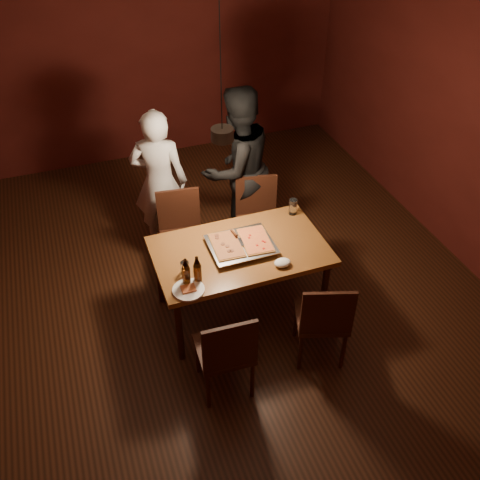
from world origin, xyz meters
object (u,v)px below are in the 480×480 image
object	(u,v)px
chair_far_right	(257,212)
beer_bottle_b	(197,269)
dining_table	(240,255)
pizza_tray	(241,246)
plate_slice	(188,290)
chair_near_left	(227,348)
chair_far_left	(181,226)
diner_white	(160,182)
beer_bottle_a	(186,272)
pendant_lamp	(222,133)
chair_near_right	(324,315)
diner_dark	(237,168)

from	to	relation	value
chair_far_right	beer_bottle_b	distance (m)	1.39
dining_table	pizza_tray	bearing A→B (deg)	31.62
pizza_tray	plate_slice	bearing A→B (deg)	-146.73
pizza_tray	beer_bottle_b	xyz separation A→B (m)	(-0.47, -0.27, 0.10)
pizza_tray	beer_bottle_b	world-z (taller)	beer_bottle_b
chair_near_left	chair_far_left	bearing A→B (deg)	90.53
plate_slice	diner_white	distance (m)	1.59
beer_bottle_a	diner_white	distance (m)	1.51
diner_white	dining_table	bearing A→B (deg)	129.78
chair_far_left	chair_far_right	size ratio (longest dim) A/B	0.96
beer_bottle_b	pendant_lamp	xyz separation A→B (m)	(0.39, 0.49, 0.89)
beer_bottle_b	pendant_lamp	distance (m)	1.09
beer_bottle_b	plate_slice	size ratio (longest dim) A/B	0.97
beer_bottle_b	plate_slice	world-z (taller)	beer_bottle_b
plate_slice	diner_white	size ratio (longest dim) A/B	0.16
chair_far_right	pendant_lamp	size ratio (longest dim) A/B	0.46
pizza_tray	beer_bottle_b	bearing A→B (deg)	-148.41
diner_white	beer_bottle_a	bearing A→B (deg)	106.14
chair_near_left	chair_near_right	size ratio (longest dim) A/B	0.91
chair_near_right	pizza_tray	bearing A→B (deg)	136.59
chair_near_left	diner_white	distance (m)	2.09
chair_far_left	chair_near_right	distance (m)	1.73
dining_table	diner_dark	size ratio (longest dim) A/B	0.87
dining_table	beer_bottle_a	xyz separation A→B (m)	(-0.55, -0.26, 0.20)
chair_far_right	plate_slice	bearing A→B (deg)	59.81
chair_near_right	pendant_lamp	bearing A→B (deg)	134.77
pizza_tray	diner_white	bearing A→B (deg)	111.01
chair_far_left	plate_slice	bearing A→B (deg)	86.13
beer_bottle_a	diner_dark	size ratio (longest dim) A/B	0.15
diner_dark	pizza_tray	bearing A→B (deg)	51.93
beer_bottle_b	diner_dark	distance (m)	1.60
beer_bottle_a	beer_bottle_b	xyz separation A→B (m)	(0.09, -0.00, -0.00)
chair_near_left	diner_white	world-z (taller)	diner_white
chair_near_right	chair_far_right	bearing A→B (deg)	107.69
dining_table	beer_bottle_a	world-z (taller)	beer_bottle_a
beer_bottle_a	pizza_tray	bearing A→B (deg)	25.66
chair_far_left	pizza_tray	distance (m)	0.87
chair_far_right	beer_bottle_b	xyz separation A→B (m)	(-0.91, -1.00, 0.34)
chair_far_right	pizza_tray	size ratio (longest dim) A/B	0.92
chair_far_left	chair_far_right	distance (m)	0.80
chair_near_right	diner_dark	bearing A→B (deg)	110.40
beer_bottle_a	plate_slice	distance (m)	0.14
chair_near_left	pizza_tray	xyz separation A→B (m)	(0.42, 0.84, 0.24)
chair_far_right	chair_near_left	distance (m)	1.79
chair_near_left	pendant_lamp	xyz separation A→B (m)	(0.35, 1.06, 1.22)
pendant_lamp	diner_dark	bearing A→B (deg)	63.72
dining_table	beer_bottle_b	distance (m)	0.56
chair_far_left	diner_dark	size ratio (longest dim) A/B	0.28
plate_slice	chair_near_right	bearing A→B (deg)	-23.54
chair_near_left	chair_near_right	bearing A→B (deg)	6.59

